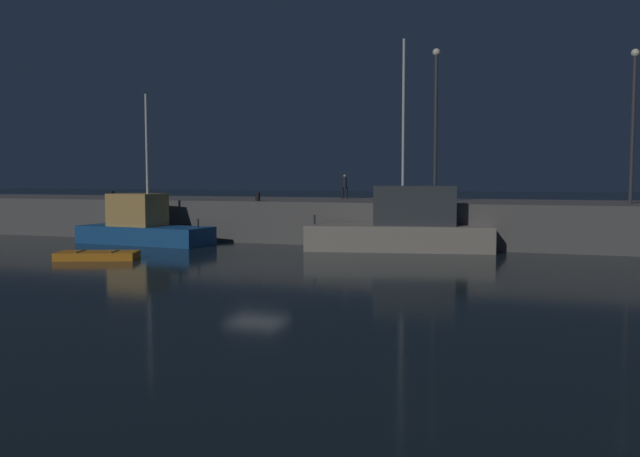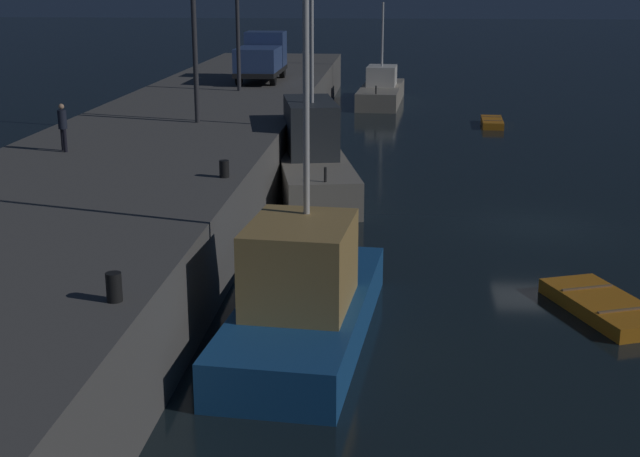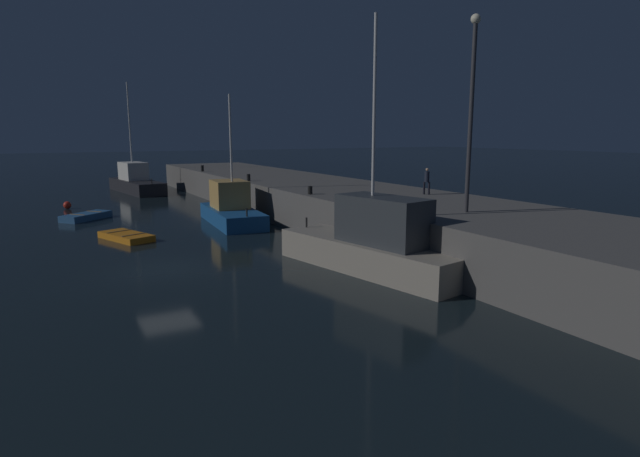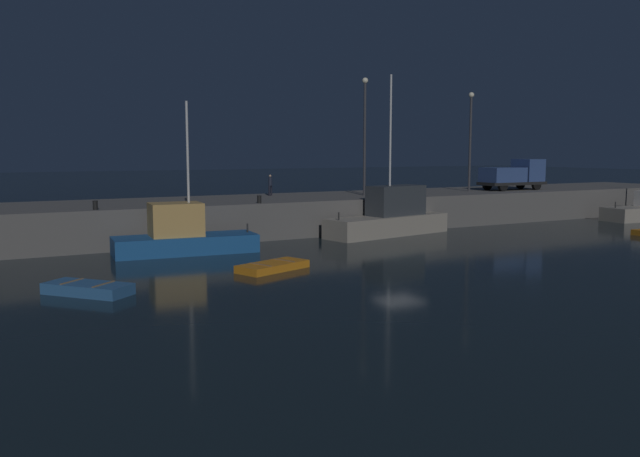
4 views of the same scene
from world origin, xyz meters
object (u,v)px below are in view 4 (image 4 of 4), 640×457
dinghy_red_small (273,266)px  lamp_post_west (365,128)px  dockworker (270,184)px  bollard_east (259,199)px  lamp_post_east (470,134)px  utility_truck (514,175)px  dinghy_orange_near (88,289)px  fishing_boat_orange (390,217)px  bollard_central (95,205)px  fishing_trawler_red (182,236)px

dinghy_red_small → lamp_post_west: size_ratio=0.45×
dockworker → bollard_east: bearing=-119.9°
lamp_post_east → utility_truck: (4.51, -0.49, -3.40)m
dinghy_orange_near → fishing_boat_orange: bearing=24.4°
utility_truck → dockworker: bearing=171.0°
lamp_post_east → bollard_central: (-30.12, -3.09, -4.43)m
utility_truck → bollard_east: bearing=-173.9°
utility_truck → bollard_east: 24.75m
dinghy_red_small → lamp_post_east: bearing=29.0°
dinghy_red_small → dockworker: size_ratio=2.52×
dinghy_orange_near → bollard_central: size_ratio=6.95×
fishing_boat_orange → lamp_post_east: bearing=23.2°
fishing_trawler_red → dockworker: bearing=43.4°
dinghy_red_small → lamp_post_west: lamp_post_west is taller
dockworker → bollard_east: (-3.44, -5.98, -0.64)m
bollard_central → bollard_east: (10.05, -0.01, -0.02)m
lamp_post_west → lamp_post_east: bearing=0.8°
fishing_boat_orange → bollard_central: (-19.03, 1.66, 1.44)m
dinghy_red_small → lamp_post_east: (23.67, 13.11, 6.91)m
bollard_central → lamp_post_east: bearing=5.9°
lamp_post_west → dockworker: lamp_post_west is taller
fishing_boat_orange → bollard_east: size_ratio=21.98×
lamp_post_west → bollard_east: size_ratio=17.65×
bollard_central → bollard_east: bollard_central is taller
fishing_trawler_red → bollard_east: (5.92, 2.88, 1.64)m
utility_truck → lamp_post_east: bearing=173.9°
fishing_trawler_red → dockworker: fishing_trawler_red is taller
dinghy_red_small → bollard_central: 12.17m
dinghy_orange_near → dinghy_red_small: dinghy_orange_near is taller
lamp_post_east → bollard_east: 20.79m
bollard_east → fishing_trawler_red: bearing=-154.1°
fishing_trawler_red → dinghy_orange_near: 10.63m
dinghy_red_small → bollard_central: size_ratio=7.51×
lamp_post_west → dinghy_red_small: bearing=-135.9°
fishing_boat_orange → dockworker: size_ratio=6.90×
fishing_trawler_red → lamp_post_east: bearing=13.0°
fishing_trawler_red → lamp_post_east: size_ratio=1.05×
utility_truck → bollard_east: utility_truck is taller
fishing_trawler_red → utility_truck: (30.50, 5.50, 2.68)m
fishing_boat_orange → bollard_east: fishing_boat_orange is taller
utility_truck → fishing_boat_orange: bearing=-164.7°
fishing_trawler_red → bollard_central: size_ratio=16.16×
bollard_east → lamp_post_west: bearing=16.8°
dinghy_orange_near → dinghy_red_small: size_ratio=0.92×
fishing_boat_orange → bollard_central: 19.16m
dockworker → bollard_east: size_ratio=3.18×
lamp_post_west → bollard_central: lamp_post_west is taller
fishing_boat_orange → lamp_post_west: size_ratio=1.25×
utility_truck → dinghy_red_small: bearing=-155.9°
lamp_post_west → utility_truck: (14.80, -0.34, -3.72)m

